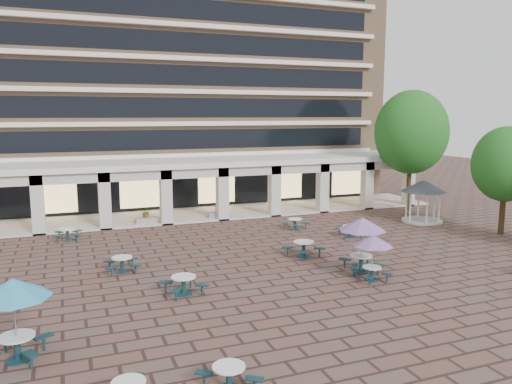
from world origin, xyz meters
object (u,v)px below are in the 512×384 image
at_px(gazebo, 423,191).
at_px(planter_left, 146,217).
at_px(planter_right, 218,213).
at_px(picnic_table_1, 229,375).

bearing_deg(gazebo, planter_left, 161.51).
bearing_deg(planter_right, gazebo, -24.91).
bearing_deg(picnic_table_1, planter_right, 63.17).
bearing_deg(planter_left, gazebo, -18.49).
distance_m(picnic_table_1, planter_left, 23.01).
bearing_deg(planter_left, planter_right, 0.00).
relative_size(gazebo, planter_right, 2.20).
relative_size(gazebo, planter_left, 2.20).
height_order(gazebo, planter_right, gazebo).
distance_m(picnic_table_1, planter_right, 23.90).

